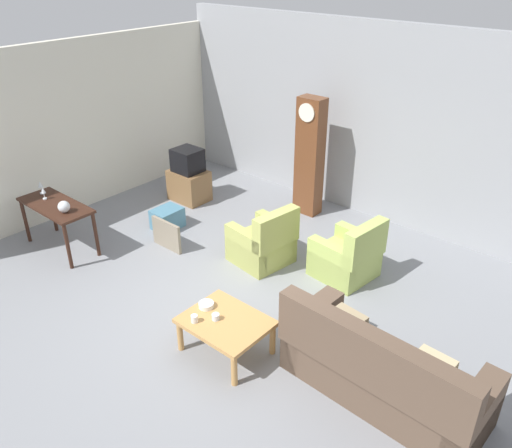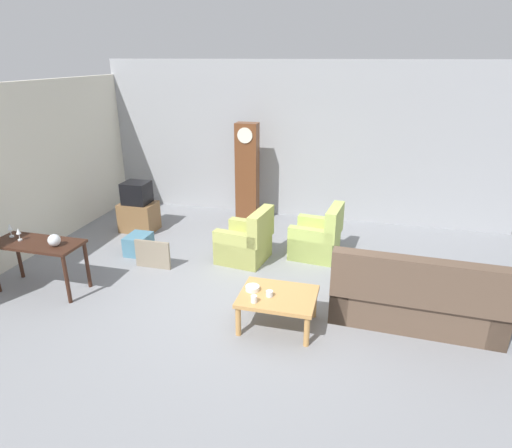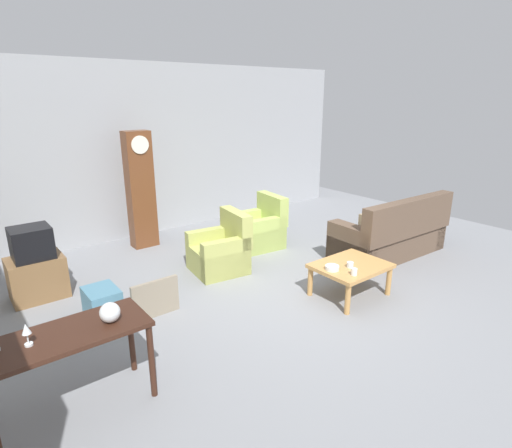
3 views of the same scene
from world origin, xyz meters
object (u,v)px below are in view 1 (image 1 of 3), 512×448
object	(u,v)px
grandfather_clock	(310,157)
tv_crt	(188,160)
armchair_olive_near	(263,244)
framed_picture_leaning	(167,235)
cup_white_porcelain	(194,319)
glass_dome_cloche	(64,207)
wine_glass_tall	(40,186)
tv_stand_cabinet	(189,185)
armchair_olive_far	(348,258)
storage_box_blue	(167,218)
couch_floral	(381,372)
bowl_white_stacked	(206,305)
cup_blue_rimmed	(216,317)
coffee_table_wood	(226,325)
wine_glass_mid	(43,192)
console_table_dark	(56,211)

from	to	relation	value
grandfather_clock	tv_crt	world-z (taller)	grandfather_clock
armchair_olive_near	framed_picture_leaning	world-z (taller)	armchair_olive_near
tv_crt	cup_white_porcelain	bearing A→B (deg)	-41.94
armchair_olive_near	glass_dome_cloche	size ratio (longest dim) A/B	5.26
tv_crt	wine_glass_tall	xyz separation A→B (m)	(-0.69, -2.43, 0.13)
tv_crt	tv_stand_cabinet	bearing A→B (deg)	0.00
framed_picture_leaning	wine_glass_tall	world-z (taller)	wine_glass_tall
armchair_olive_far	storage_box_blue	distance (m)	3.13
couch_floral	bowl_white_stacked	xyz separation A→B (m)	(-2.03, -0.48, 0.13)
cup_blue_rimmed	bowl_white_stacked	world-z (taller)	cup_blue_rimmed
coffee_table_wood	cup_blue_rimmed	world-z (taller)	cup_blue_rimmed
tv_crt	wine_glass_mid	world-z (taller)	tv_crt
framed_picture_leaning	glass_dome_cloche	bearing A→B (deg)	-128.49
armchair_olive_near	glass_dome_cloche	xyz separation A→B (m)	(-2.28, -1.78, 0.55)
tv_crt	glass_dome_cloche	world-z (taller)	tv_crt
console_table_dark	storage_box_blue	world-z (taller)	console_table_dark
grandfather_clock	wine_glass_tall	xyz separation A→B (m)	(-2.63, -3.45, -0.12)
console_table_dark	bowl_white_stacked	xyz separation A→B (m)	(3.21, -0.01, -0.17)
armchair_olive_near	framed_picture_leaning	bearing A→B (deg)	-154.46
cup_white_porcelain	cup_blue_rimmed	world-z (taller)	cup_white_porcelain
framed_picture_leaning	bowl_white_stacked	world-z (taller)	bowl_white_stacked
armchair_olive_near	storage_box_blue	xyz separation A→B (m)	(-1.90, -0.22, -0.14)
cup_blue_rimmed	wine_glass_tall	xyz separation A→B (m)	(-3.94, 0.17, 0.42)
armchair_olive_far	cup_blue_rimmed	distance (m)	2.34
armchair_olive_near	wine_glass_mid	distance (m)	3.43
tv_crt	bowl_white_stacked	xyz separation A→B (m)	(3.00, -2.51, -0.30)
console_table_dark	storage_box_blue	xyz separation A→B (m)	(0.73, 1.51, -0.48)
grandfather_clock	bowl_white_stacked	bearing A→B (deg)	-73.24
bowl_white_stacked	console_table_dark	bearing A→B (deg)	179.83
storage_box_blue	glass_dome_cloche	world-z (taller)	glass_dome_cloche
couch_floral	bowl_white_stacked	world-z (taller)	couch_floral
armchair_olive_far	glass_dome_cloche	size ratio (longest dim) A/B	5.26
armchair_olive_far	grandfather_clock	distance (m)	2.20
armchair_olive_near	console_table_dark	xyz separation A→B (m)	(-2.63, -1.73, 0.35)
console_table_dark	wine_glass_mid	size ratio (longest dim) A/B	6.85
storage_box_blue	bowl_white_stacked	world-z (taller)	bowl_white_stacked
bowl_white_stacked	tv_stand_cabinet	bearing A→B (deg)	140.16
armchair_olive_far	wine_glass_tall	bearing A→B (deg)	-153.30
couch_floral	coffee_table_wood	bearing A→B (deg)	-163.08
framed_picture_leaning	cup_blue_rimmed	world-z (taller)	cup_blue_rimmed
couch_floral	storage_box_blue	bearing A→B (deg)	167.09
tv_stand_cabinet	cup_white_porcelain	xyz separation A→B (m)	(3.10, -2.78, 0.21)
cup_white_porcelain	console_table_dark	bearing A→B (deg)	175.03
glass_dome_cloche	wine_glass_mid	xyz separation A→B (m)	(-0.62, 0.04, 0.04)
cup_white_porcelain	bowl_white_stacked	world-z (taller)	cup_white_porcelain
framed_picture_leaning	wine_glass_tall	size ratio (longest dim) A/B	2.83
console_table_dark	cup_white_porcelain	world-z (taller)	console_table_dark
tv_crt	cup_white_porcelain	size ratio (longest dim) A/B	5.32
tv_stand_cabinet	wine_glass_tall	distance (m)	2.60
tv_crt	glass_dome_cloche	xyz separation A→B (m)	(0.14, -2.54, 0.07)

